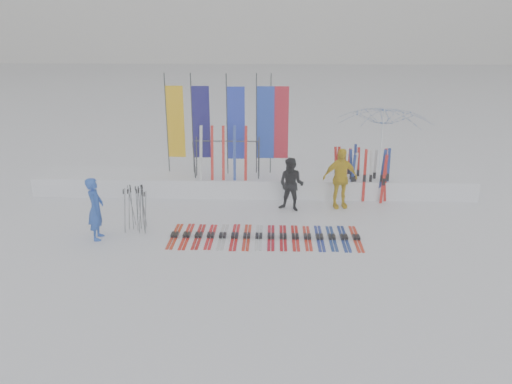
{
  "coord_description": "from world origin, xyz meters",
  "views": [
    {
      "loc": [
        0.64,
        -10.93,
        5.23
      ],
      "look_at": [
        0.2,
        1.6,
        1.0
      ],
      "focal_mm": 35.0,
      "sensor_mm": 36.0,
      "label": 1
    }
  ],
  "objects_px": {
    "person_blue": "(96,209)",
    "ski_row": "(265,236)",
    "person_yellow": "(340,178)",
    "tent_canopy": "(382,147)",
    "person_black": "(291,185)",
    "ski_rack": "(227,154)"
  },
  "relations": [
    {
      "from": "person_yellow",
      "to": "ski_rack",
      "type": "xyz_separation_m",
      "value": [
        -3.44,
        0.95,
        0.48
      ]
    },
    {
      "from": "tent_canopy",
      "to": "person_yellow",
      "type": "bearing_deg",
      "value": -129.45
    },
    {
      "from": "person_black",
      "to": "ski_row",
      "type": "distance_m",
      "value": 2.3
    },
    {
      "from": "person_black",
      "to": "ski_rack",
      "type": "bearing_deg",
      "value": 168.1
    },
    {
      "from": "person_black",
      "to": "tent_canopy",
      "type": "relative_size",
      "value": 0.51
    },
    {
      "from": "person_blue",
      "to": "ski_row",
      "type": "height_order",
      "value": "person_blue"
    },
    {
      "from": "tent_canopy",
      "to": "ski_row",
      "type": "xyz_separation_m",
      "value": [
        -3.75,
        -4.27,
        -1.36
      ]
    },
    {
      "from": "person_black",
      "to": "ski_row",
      "type": "bearing_deg",
      "value": -89.04
    },
    {
      "from": "person_black",
      "to": "tent_canopy",
      "type": "distance_m",
      "value": 3.8
    },
    {
      "from": "person_black",
      "to": "person_blue",
      "type": "bearing_deg",
      "value": -135.23
    },
    {
      "from": "person_blue",
      "to": "ski_row",
      "type": "bearing_deg",
      "value": -93.0
    },
    {
      "from": "person_black",
      "to": "ski_row",
      "type": "relative_size",
      "value": 0.33
    },
    {
      "from": "tent_canopy",
      "to": "person_black",
      "type": "bearing_deg",
      "value": -143.56
    },
    {
      "from": "ski_rack",
      "to": "person_black",
      "type": "bearing_deg",
      "value": -32.58
    },
    {
      "from": "ski_row",
      "to": "ski_rack",
      "type": "xyz_separation_m",
      "value": [
        -1.26,
        3.32,
        1.35
      ]
    },
    {
      "from": "person_black",
      "to": "tent_canopy",
      "type": "bearing_deg",
      "value": 57.12
    },
    {
      "from": "person_yellow",
      "to": "ski_row",
      "type": "relative_size",
      "value": 0.37
    },
    {
      "from": "person_yellow",
      "to": "tent_canopy",
      "type": "height_order",
      "value": "tent_canopy"
    },
    {
      "from": "person_yellow",
      "to": "ski_row",
      "type": "bearing_deg",
      "value": -144.38
    },
    {
      "from": "person_blue",
      "to": "person_yellow",
      "type": "distance_m",
      "value": 6.94
    },
    {
      "from": "ski_row",
      "to": "tent_canopy",
      "type": "bearing_deg",
      "value": 48.72
    },
    {
      "from": "tent_canopy",
      "to": "ski_row",
      "type": "relative_size",
      "value": 0.64
    }
  ]
}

